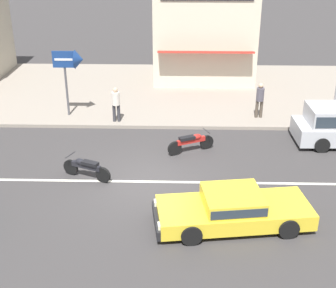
# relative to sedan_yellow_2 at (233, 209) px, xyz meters

# --- Properties ---
(ground_plane) EXTENTS (160.00, 160.00, 0.00)m
(ground_plane) POSITION_rel_sedan_yellow_2_xyz_m (-2.69, 2.47, -0.54)
(ground_plane) COLOR #383535
(lane_centre_stripe) EXTENTS (50.40, 0.14, 0.01)m
(lane_centre_stripe) POSITION_rel_sedan_yellow_2_xyz_m (-2.69, 2.47, -0.53)
(lane_centre_stripe) COLOR silver
(lane_centre_stripe) RESTS_ON ground
(kerb_strip) EXTENTS (68.00, 10.00, 0.15)m
(kerb_strip) POSITION_rel_sedan_yellow_2_xyz_m (-2.69, 12.13, -0.46)
(kerb_strip) COLOR gray
(kerb_strip) RESTS_ON ground
(sedan_yellow_2) EXTENTS (4.77, 2.32, 1.06)m
(sedan_yellow_2) POSITION_rel_sedan_yellow_2_xyz_m (0.00, 0.00, 0.00)
(sedan_yellow_2) COLOR yellow
(sedan_yellow_2) RESTS_ON ground
(motorcycle_0) EXTENTS (1.81, 1.02, 0.80)m
(motorcycle_0) POSITION_rel_sedan_yellow_2_xyz_m (-1.11, 4.90, -0.11)
(motorcycle_0) COLOR black
(motorcycle_0) RESTS_ON ground
(motorcycle_1) EXTENTS (1.79, 0.94, 0.80)m
(motorcycle_1) POSITION_rel_sedan_yellow_2_xyz_m (-4.82, 2.67, -0.11)
(motorcycle_1) COLOR black
(motorcycle_1) RESTS_ON ground
(arrow_signboard) EXTENTS (1.35, 0.81, 3.02)m
(arrow_signboard) POSITION_rel_sedan_yellow_2_xyz_m (-6.16, 8.32, 2.12)
(arrow_signboard) COLOR #4C4C51
(arrow_signboard) RESTS_ON kerb_strip
(pedestrian_near_clock) EXTENTS (0.34, 0.34, 1.61)m
(pedestrian_near_clock) POSITION_rel_sedan_yellow_2_xyz_m (2.00, 8.27, 0.55)
(pedestrian_near_clock) COLOR #4C4238
(pedestrian_near_clock) RESTS_ON kerb_strip
(pedestrian_by_shop) EXTENTS (0.34, 0.34, 1.57)m
(pedestrian_by_shop) POSITION_rel_sedan_yellow_2_xyz_m (-4.38, 7.62, 0.52)
(pedestrian_by_shop) COLOR #333338
(pedestrian_by_shop) RESTS_ON kerb_strip
(shopfront_corner_warung) EXTENTS (5.57, 5.01, 5.32)m
(shopfront_corner_warung) POSITION_rel_sedan_yellow_2_xyz_m (-0.29, 14.51, 2.28)
(shopfront_corner_warung) COLOR beige
(shopfront_corner_warung) RESTS_ON kerb_strip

